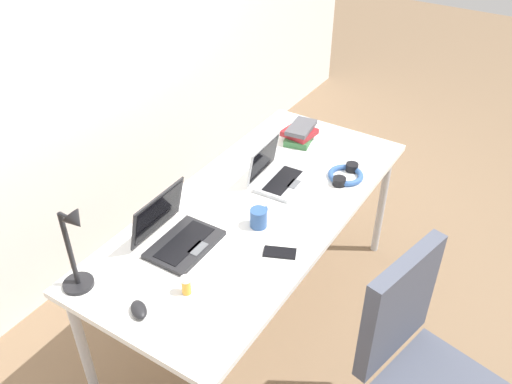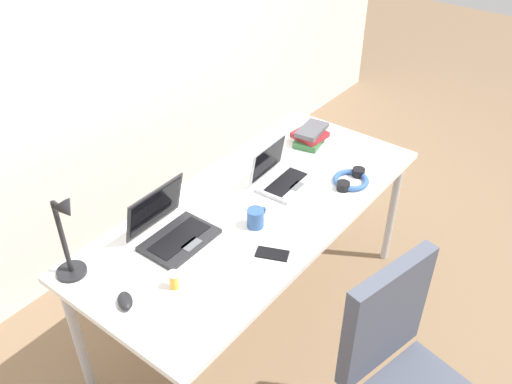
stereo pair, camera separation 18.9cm
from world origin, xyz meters
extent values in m
plane|color=#7A6047|center=(0.00, 0.00, 0.00)|extent=(12.00, 12.00, 0.00)
cube|color=silver|center=(0.00, 1.10, 1.30)|extent=(6.00, 0.12, 2.60)
cube|color=white|center=(0.00, 0.00, 0.72)|extent=(1.80, 0.80, 0.03)
cylinder|color=#B2B5BA|center=(0.84, -0.34, 0.35)|extent=(0.04, 0.04, 0.71)
cylinder|color=#B2B5BA|center=(-0.84, 0.34, 0.35)|extent=(0.04, 0.04, 0.71)
cylinder|color=#B2B5BA|center=(0.84, 0.34, 0.35)|extent=(0.04, 0.04, 0.71)
cylinder|color=black|center=(-0.80, 0.31, 0.75)|extent=(0.12, 0.12, 0.02)
cylinder|color=black|center=(-0.80, 0.31, 0.93)|extent=(0.02, 0.02, 0.34)
cylinder|color=black|center=(-0.80, 0.27, 1.10)|extent=(0.01, 0.08, 0.01)
cone|color=black|center=(-0.80, 0.23, 1.10)|extent=(0.07, 0.09, 0.09)
cube|color=#232326|center=(-0.40, 0.10, 0.75)|extent=(0.31, 0.22, 0.02)
cube|color=black|center=(-0.40, 0.10, 0.76)|extent=(0.28, 0.12, 0.00)
cube|color=#595B60|center=(-0.40, 0.03, 0.76)|extent=(0.09, 0.05, 0.00)
cube|color=#232326|center=(-0.40, 0.24, 0.86)|extent=(0.31, 0.06, 0.21)
cube|color=black|center=(-0.40, 0.23, 0.87)|extent=(0.28, 0.05, 0.18)
cube|color=#B7BABC|center=(0.22, -0.01, 0.75)|extent=(0.28, 0.20, 0.02)
cube|color=black|center=(0.22, -0.01, 0.76)|extent=(0.25, 0.12, 0.00)
cube|color=#595B60|center=(0.22, -0.08, 0.76)|extent=(0.08, 0.05, 0.00)
cube|color=#B7BABC|center=(0.22, 0.09, 0.85)|extent=(0.28, 0.05, 0.19)
cube|color=black|center=(0.22, 0.09, 0.85)|extent=(0.25, 0.04, 0.16)
ellipsoid|color=black|center=(-0.78, 0.01, 0.76)|extent=(0.10, 0.11, 0.03)
cube|color=black|center=(-0.22, -0.26, 0.74)|extent=(0.11, 0.15, 0.01)
torus|color=#335999|center=(0.44, -0.25, 0.75)|extent=(0.18, 0.18, 0.03)
cylinder|color=black|center=(0.36, -0.25, 0.76)|extent=(0.06, 0.06, 0.04)
cylinder|color=black|center=(0.51, -0.25, 0.76)|extent=(0.06, 0.06, 0.04)
cylinder|color=gold|center=(-0.61, -0.07, 0.77)|extent=(0.04, 0.04, 0.06)
cylinder|color=white|center=(-0.61, -0.07, 0.81)|extent=(0.04, 0.04, 0.01)
cube|color=#336638|center=(0.63, 0.12, 0.76)|extent=(0.21, 0.17, 0.04)
cube|color=maroon|center=(0.64, 0.12, 0.79)|extent=(0.17, 0.17, 0.03)
cube|color=#4C4C51|center=(0.65, 0.12, 0.82)|extent=(0.21, 0.14, 0.02)
cylinder|color=#2D518C|center=(-0.12, -0.09, 0.78)|extent=(0.08, 0.08, 0.09)
torus|color=#2D518C|center=(-0.07, -0.09, 0.79)|extent=(0.05, 0.01, 0.05)
cube|color=#474C5B|center=(-0.23, -0.78, 0.73)|extent=(0.42, 0.15, 0.48)
camera|label=1|loc=(-1.69, -1.08, 2.27)|focal=38.07mm
camera|label=2|loc=(-1.58, -1.23, 2.27)|focal=38.07mm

